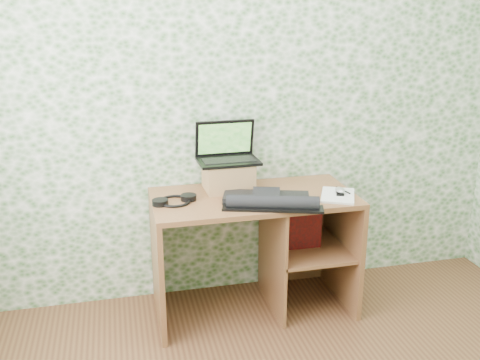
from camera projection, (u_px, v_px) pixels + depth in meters
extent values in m
plane|color=white|center=(242.00, 95.00, 3.27)|extent=(3.50, 0.00, 3.50)
cube|color=brown|center=(254.00, 198.00, 3.16)|extent=(1.20, 0.60, 0.03)
cube|color=brown|center=(157.00, 266.00, 3.15)|extent=(0.03, 0.60, 0.72)
cube|color=brown|center=(342.00, 246.00, 3.41)|extent=(0.03, 0.60, 0.72)
cube|color=brown|center=(272.00, 253.00, 3.30)|extent=(0.02, 0.56, 0.72)
cube|color=brown|center=(308.00, 247.00, 3.35)|extent=(0.46, 0.56, 0.02)
cube|color=brown|center=(294.00, 232.00, 3.62)|extent=(0.48, 0.02, 0.72)
cube|color=#936942|center=(228.00, 176.00, 3.24)|extent=(0.29, 0.24, 0.17)
cube|color=black|center=(228.00, 161.00, 3.21)|extent=(0.37, 0.26, 0.02)
cube|color=black|center=(229.00, 160.00, 3.20)|extent=(0.31, 0.14, 0.00)
cube|color=black|center=(225.00, 138.00, 3.26)|extent=(0.36, 0.07, 0.23)
cube|color=#175119|center=(225.00, 138.00, 3.26)|extent=(0.33, 0.05, 0.19)
cube|color=black|center=(266.00, 198.00, 3.06)|extent=(0.52, 0.32, 0.04)
cube|color=black|center=(266.00, 196.00, 3.06)|extent=(0.20, 0.20, 0.06)
cylinder|color=black|center=(273.00, 202.00, 2.94)|extent=(0.51, 0.23, 0.08)
cube|color=black|center=(273.00, 208.00, 2.94)|extent=(0.56, 0.27, 0.01)
torus|color=black|center=(175.00, 201.00, 3.05)|extent=(0.23, 0.23, 0.02)
cylinder|color=black|center=(160.00, 202.00, 3.00)|extent=(0.09, 0.09, 0.03)
cylinder|color=black|center=(189.00, 197.00, 3.08)|extent=(0.09, 0.09, 0.03)
cube|color=silver|center=(338.00, 195.00, 3.14)|extent=(0.28, 0.32, 0.01)
ellipsoid|color=#B7B7B9|center=(340.00, 192.00, 3.15)|extent=(0.08, 0.10, 0.03)
cylinder|color=black|center=(343.00, 190.00, 3.20)|extent=(0.04, 0.13, 0.01)
cube|color=maroon|center=(299.00, 222.00, 3.28)|extent=(0.27, 0.09, 0.32)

